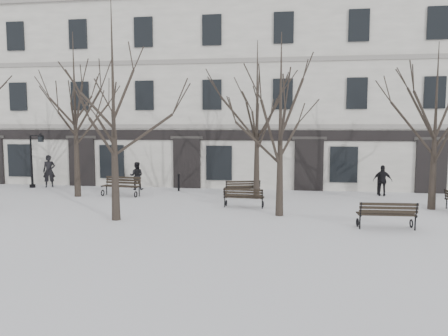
% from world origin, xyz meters
% --- Properties ---
extents(ground, '(100.00, 100.00, 0.00)m').
position_xyz_m(ground, '(0.00, 0.00, 0.00)').
color(ground, silver).
rests_on(ground, ground).
extents(building, '(40.40, 10.20, 11.40)m').
position_xyz_m(building, '(0.00, 12.96, 5.52)').
color(building, silver).
rests_on(building, ground).
extents(tree_1, '(5.84, 5.84, 8.35)m').
position_xyz_m(tree_1, '(-4.28, -0.89, 5.22)').
color(tree_1, black).
rests_on(tree_1, ground).
extents(tree_2, '(5.13, 5.13, 7.33)m').
position_xyz_m(tree_2, '(2.01, 0.85, 4.58)').
color(tree_2, black).
rests_on(tree_2, ground).
extents(tree_4, '(5.83, 5.83, 8.32)m').
position_xyz_m(tree_4, '(-8.41, 4.15, 5.20)').
color(tree_4, black).
rests_on(tree_4, ground).
extents(tree_5, '(5.46, 5.46, 7.80)m').
position_xyz_m(tree_5, '(0.79, 4.86, 4.87)').
color(tree_5, black).
rests_on(tree_5, ground).
extents(tree_6, '(5.04, 5.04, 7.20)m').
position_xyz_m(tree_6, '(8.60, 3.16, 4.50)').
color(tree_6, black).
rests_on(tree_6, ground).
extents(bench_1, '(1.81, 0.74, 0.90)m').
position_xyz_m(bench_1, '(0.40, 2.33, 0.49)').
color(bench_1, black).
rests_on(bench_1, ground).
extents(bench_2, '(2.03, 0.83, 1.01)m').
position_xyz_m(bench_2, '(5.82, -0.93, 0.55)').
color(bench_2, black).
rests_on(bench_2, ground).
extents(bench_3, '(2.07, 0.96, 1.01)m').
position_xyz_m(bench_3, '(-6.24, 4.65, 0.55)').
color(bench_3, black).
rests_on(bench_3, ground).
extents(bench_4, '(1.88, 1.12, 0.90)m').
position_xyz_m(bench_4, '(0.05, 5.09, 0.49)').
color(bench_4, black).
rests_on(bench_4, ground).
extents(lamp_post, '(1.00, 0.37, 3.21)m').
position_xyz_m(lamp_post, '(-12.35, 6.76, 1.85)').
color(lamp_post, black).
rests_on(lamp_post, ground).
extents(bollard_a, '(0.12, 0.12, 0.97)m').
position_xyz_m(bollard_a, '(-3.71, 6.75, 0.52)').
color(bollard_a, black).
rests_on(bollard_a, ground).
extents(bollard_b, '(0.15, 0.15, 1.15)m').
position_xyz_m(bollard_b, '(7.10, 6.98, 0.61)').
color(bollard_b, black).
rests_on(bollard_b, ground).
extents(pedestrian_a, '(0.83, 0.71, 1.92)m').
position_xyz_m(pedestrian_a, '(-11.67, 7.09, 0.00)').
color(pedestrian_a, black).
rests_on(pedestrian_a, ground).
extents(pedestrian_b, '(0.86, 0.71, 1.59)m').
position_xyz_m(pedestrian_b, '(-6.18, 6.83, 0.00)').
color(pedestrian_b, black).
rests_on(pedestrian_b, ground).
extents(pedestrian_c, '(1.01, 0.62, 1.61)m').
position_xyz_m(pedestrian_c, '(7.22, 6.58, 0.00)').
color(pedestrian_c, black).
rests_on(pedestrian_c, ground).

